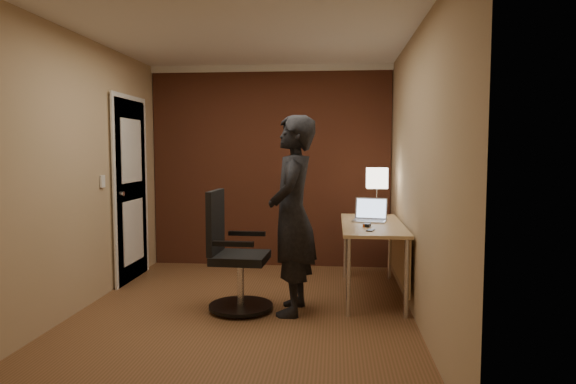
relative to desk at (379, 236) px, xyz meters
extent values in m
plane|color=brown|center=(-1.25, -0.71, -0.60)|extent=(4.00, 4.00, 0.00)
plane|color=white|center=(-1.25, -0.71, 1.90)|extent=(4.00, 4.00, 0.00)
plane|color=tan|center=(-1.25, 1.29, 0.65)|extent=(3.00, 0.00, 3.00)
plane|color=tan|center=(-1.25, -2.71, 0.65)|extent=(3.00, 0.00, 3.00)
plane|color=tan|center=(-2.75, -0.71, 0.65)|extent=(0.00, 4.00, 4.00)
plane|color=tan|center=(0.25, -0.71, 0.65)|extent=(0.00, 4.00, 4.00)
cube|color=brown|center=(-1.25, 1.26, 0.65)|extent=(2.98, 0.06, 2.50)
cube|color=silver|center=(-1.25, 1.25, 1.86)|extent=(3.00, 0.08, 0.08)
cube|color=silver|center=(-2.71, -0.71, 1.86)|extent=(0.08, 4.00, 0.08)
cube|color=silver|center=(0.21, -0.71, 1.86)|extent=(0.08, 4.00, 0.08)
cube|color=silver|center=(-2.73, 0.39, 0.40)|extent=(0.05, 0.82, 2.02)
cube|color=silver|center=(-2.71, 0.39, 0.40)|extent=(0.02, 0.92, 2.12)
cylinder|color=silver|center=(-2.68, 0.06, 0.40)|extent=(0.05, 0.05, 0.05)
cube|color=silver|center=(-2.74, -0.26, 0.55)|extent=(0.02, 0.08, 0.12)
cube|color=#D9B97D|center=(-0.07, 0.00, 0.11)|extent=(0.60, 1.50, 0.03)
cube|color=#D9B97D|center=(0.21, 0.00, -0.17)|extent=(0.02, 1.38, 0.54)
cylinder|color=silver|center=(-0.32, -0.69, -0.25)|extent=(0.04, 0.04, 0.70)
cylinder|color=silver|center=(-0.32, 0.69, -0.25)|extent=(0.04, 0.04, 0.70)
cylinder|color=silver|center=(0.18, -0.69, -0.25)|extent=(0.04, 0.04, 0.70)
cylinder|color=silver|center=(0.18, 0.69, -0.25)|extent=(0.04, 0.04, 0.70)
cube|color=silver|center=(0.01, 0.51, 0.14)|extent=(0.11, 0.11, 0.01)
cylinder|color=silver|center=(0.01, 0.51, 0.29)|extent=(0.01, 0.01, 0.30)
cube|color=white|center=(0.01, 0.51, 0.55)|extent=(0.22, 0.22, 0.22)
cube|color=silver|center=(-0.09, 0.12, 0.14)|extent=(0.37, 0.29, 0.01)
cube|color=silver|center=(-0.07, 0.23, 0.25)|extent=(0.33, 0.13, 0.22)
cube|color=#B2CCF2|center=(-0.07, 0.22, 0.25)|extent=(0.30, 0.11, 0.19)
cube|color=gray|center=(-0.09, 0.11, 0.14)|extent=(0.30, 0.19, 0.00)
cube|color=black|center=(-0.14, -0.24, 0.14)|extent=(0.08, 0.11, 0.03)
cube|color=black|center=(-0.12, -0.48, 0.13)|extent=(0.09, 0.13, 0.01)
cylinder|color=black|center=(-1.29, -0.62, -0.56)|extent=(0.58, 0.58, 0.03)
cylinder|color=silver|center=(-1.29, -0.62, -0.34)|extent=(0.06, 0.06, 0.44)
cube|color=black|center=(-1.29, -0.62, -0.11)|extent=(0.50, 0.50, 0.07)
cube|color=black|center=(-1.52, -0.61, 0.21)|extent=(0.07, 0.44, 0.57)
cube|color=black|center=(-1.28, -0.35, 0.06)|extent=(0.36, 0.07, 0.04)
cube|color=black|center=(-1.30, -0.89, 0.06)|extent=(0.36, 0.07, 0.04)
imported|color=black|center=(-0.82, -0.62, 0.28)|extent=(0.45, 0.66, 1.77)
camera|label=1|loc=(-0.45, -5.13, 0.86)|focal=32.00mm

